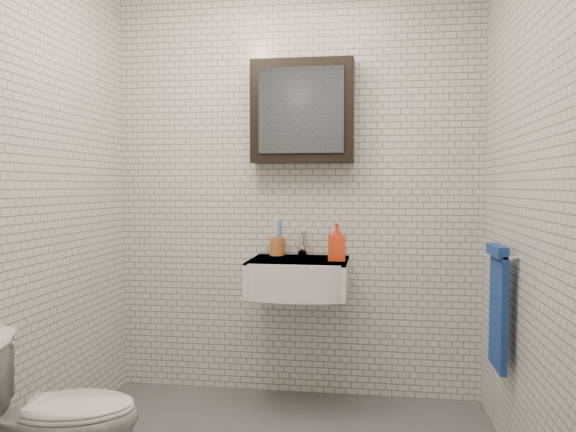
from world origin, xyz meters
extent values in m
cube|color=silver|center=(0.00, 1.00, 1.25)|extent=(2.20, 0.02, 2.50)
cube|color=silver|center=(0.00, -1.00, 1.25)|extent=(2.20, 0.02, 2.50)
cube|color=silver|center=(-1.10, 0.00, 1.25)|extent=(0.02, 2.00, 2.50)
cube|color=silver|center=(1.10, 0.00, 1.25)|extent=(0.02, 2.00, 2.50)
cube|color=white|center=(0.05, 0.78, 0.75)|extent=(0.55, 0.45, 0.20)
cylinder|color=silver|center=(0.05, 0.80, 0.84)|extent=(0.31, 0.31, 0.02)
cylinder|color=silver|center=(0.05, 0.80, 0.85)|extent=(0.04, 0.04, 0.01)
cube|color=white|center=(0.05, 0.78, 0.84)|extent=(0.55, 0.45, 0.01)
cylinder|color=silver|center=(0.05, 0.94, 0.88)|extent=(0.06, 0.06, 0.06)
cylinder|color=silver|center=(0.05, 0.94, 0.94)|extent=(0.03, 0.03, 0.08)
cylinder|color=silver|center=(0.05, 0.88, 0.97)|extent=(0.02, 0.12, 0.02)
cube|color=silver|center=(0.05, 0.97, 0.99)|extent=(0.02, 0.09, 0.01)
cube|color=black|center=(0.05, 0.93, 1.70)|extent=(0.60, 0.14, 0.60)
cube|color=#3F444C|center=(0.05, 0.85, 1.70)|extent=(0.49, 0.01, 0.49)
cylinder|color=silver|center=(1.06, 0.35, 0.95)|extent=(0.02, 0.30, 0.02)
cylinder|color=silver|center=(1.08, 0.48, 0.95)|extent=(0.04, 0.02, 0.02)
cylinder|color=silver|center=(1.08, 0.22, 0.95)|extent=(0.04, 0.02, 0.02)
cube|color=navy|center=(1.05, 0.35, 0.68)|extent=(0.03, 0.26, 0.54)
cube|color=navy|center=(1.04, 0.35, 0.96)|extent=(0.05, 0.26, 0.05)
cylinder|color=#BA652E|center=(-0.10, 0.94, 0.91)|extent=(0.09, 0.09, 0.11)
cylinder|color=white|center=(-0.12, 0.93, 0.98)|extent=(0.02, 0.03, 0.21)
cylinder|color=#426CD3|center=(-0.09, 0.93, 0.97)|extent=(0.02, 0.02, 0.19)
cylinder|color=white|center=(-0.11, 0.96, 0.98)|extent=(0.03, 0.04, 0.22)
cylinder|color=#426CD3|center=(-0.08, 0.95, 0.97)|extent=(0.03, 0.04, 0.20)
imported|color=orange|center=(0.27, 0.75, 0.96)|extent=(0.10, 0.10, 0.21)
imported|color=white|center=(-0.80, -0.34, 0.34)|extent=(0.75, 0.55, 0.69)
camera|label=1|loc=(0.45, -2.36, 1.27)|focal=35.00mm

